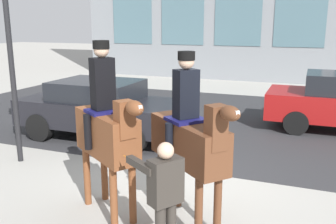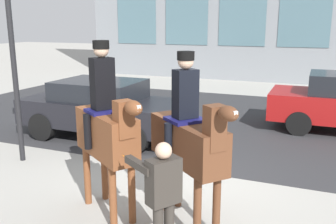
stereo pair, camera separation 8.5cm
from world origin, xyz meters
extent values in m
plane|color=#9E9B93|center=(0.00, 0.00, 0.00)|extent=(80.00, 80.00, 0.00)
cube|color=#2D2D30|center=(0.00, 4.75, 0.00)|extent=(19.91, 8.50, 0.01)
cube|color=slate|center=(-7.30, 12.83, 3.06)|extent=(2.34, 0.02, 2.56)
cube|color=slate|center=(-4.38, 12.83, 3.06)|extent=(2.34, 0.02, 2.56)
cube|color=slate|center=(-1.46, 12.83, 3.06)|extent=(2.34, 0.02, 2.56)
cube|color=slate|center=(1.46, 12.83, 3.06)|extent=(2.34, 0.02, 2.56)
cube|color=brown|center=(-0.57, -1.56, 1.29)|extent=(1.34, 1.10, 0.66)
cylinder|color=brown|center=(-0.09, -1.70, 0.48)|extent=(0.11, 0.11, 0.96)
cylinder|color=brown|center=(-0.26, -1.95, 0.48)|extent=(0.11, 0.11, 0.96)
cylinder|color=brown|center=(-0.88, -1.17, 0.48)|extent=(0.11, 0.11, 0.96)
cylinder|color=brown|center=(-1.05, -1.42, 0.48)|extent=(0.11, 0.11, 0.96)
cube|color=brown|center=(-0.09, -1.89, 1.65)|extent=(0.30, 0.31, 0.52)
cube|color=black|center=(-0.19, -1.82, 1.67)|extent=(0.08, 0.09, 0.46)
ellipsoid|color=brown|center=(0.15, -2.04, 1.86)|extent=(0.38, 0.35, 0.20)
cube|color=silver|center=(0.23, -2.09, 1.88)|extent=(0.13, 0.11, 0.08)
cylinder|color=black|center=(-1.15, -1.17, 1.18)|extent=(0.09, 0.09, 0.55)
cube|color=#14144C|center=(-0.62, -1.52, 1.64)|extent=(0.60, 0.62, 0.05)
cube|color=black|center=(-0.62, -1.52, 2.05)|extent=(0.36, 0.39, 0.76)
sphere|color=#D1A889|center=(-0.62, -1.52, 2.54)|extent=(0.22, 0.22, 0.22)
cylinder|color=black|center=(-0.62, -1.52, 2.62)|extent=(0.24, 0.24, 0.12)
cylinder|color=black|center=(-0.47, -1.30, 1.36)|extent=(0.11, 0.11, 0.53)
cylinder|color=black|center=(-0.77, -1.75, 1.36)|extent=(0.11, 0.11, 0.53)
cube|color=#59331E|center=(0.67, -1.41, 1.26)|extent=(1.42, 1.30, 0.60)
cylinder|color=#59331E|center=(1.18, -1.64, 0.48)|extent=(0.11, 0.11, 0.96)
cylinder|color=#59331E|center=(0.98, -1.87, 0.48)|extent=(0.11, 0.11, 0.96)
cylinder|color=#59331E|center=(0.36, -0.94, 0.48)|extent=(0.11, 0.11, 0.96)
cylinder|color=#59331E|center=(0.16, -1.18, 0.48)|extent=(0.11, 0.11, 0.96)
cube|color=#59331E|center=(1.17, -1.83, 1.64)|extent=(0.31, 0.31, 0.58)
cube|color=black|center=(1.08, -1.75, 1.66)|extent=(0.08, 0.09, 0.52)
ellipsoid|color=#59331E|center=(1.37, -2.00, 1.89)|extent=(0.36, 0.35, 0.18)
cube|color=silver|center=(1.44, -2.06, 1.91)|extent=(0.12, 0.11, 0.07)
cylinder|color=black|center=(0.07, -0.90, 1.16)|extent=(0.09, 0.09, 0.55)
cube|color=#14144C|center=(0.61, -1.36, 1.58)|extent=(0.65, 0.66, 0.05)
cube|color=black|center=(0.61, -1.36, 1.96)|extent=(0.37, 0.39, 0.68)
sphere|color=#D1A889|center=(0.61, -1.36, 2.41)|extent=(0.22, 0.22, 0.22)
cylinder|color=black|center=(0.61, -1.36, 2.48)|extent=(0.24, 0.24, 0.12)
cylinder|color=black|center=(0.79, -1.15, 1.32)|extent=(0.11, 0.11, 0.48)
cylinder|color=black|center=(0.44, -1.57, 1.32)|extent=(0.11, 0.11, 0.48)
cube|color=#332D28|center=(0.72, -2.41, 1.09)|extent=(0.40, 0.46, 0.56)
sphere|color=#D1A889|center=(0.72, -2.41, 1.48)|extent=(0.20, 0.20, 0.20)
cube|color=#332D28|center=(0.39, -2.41, 1.25)|extent=(0.51, 0.38, 0.09)
cone|color=orange|center=(0.10, -2.22, 1.25)|extent=(0.17, 0.14, 0.04)
cube|color=black|center=(-2.77, 1.90, 0.68)|extent=(4.21, 1.84, 0.65)
cube|color=black|center=(-2.87, 1.90, 1.24)|extent=(2.11, 1.62, 0.48)
cylinder|color=black|center=(-1.46, 1.05, 0.35)|extent=(0.71, 0.22, 0.71)
cylinder|color=black|center=(-1.46, 2.74, 0.35)|extent=(0.71, 0.22, 0.71)
cylinder|color=black|center=(-4.07, 1.05, 0.35)|extent=(0.71, 0.22, 0.71)
cylinder|color=black|center=(-4.07, 2.74, 0.35)|extent=(0.71, 0.22, 0.71)
cylinder|color=black|center=(1.93, 3.95, 0.33)|extent=(0.65, 0.22, 0.65)
cylinder|color=black|center=(1.93, 5.64, 0.33)|extent=(0.65, 0.22, 0.65)
cylinder|color=black|center=(-3.52, -0.27, 1.86)|extent=(0.11, 0.11, 3.73)
camera|label=1|loc=(2.24, -6.24, 2.92)|focal=40.00mm
camera|label=2|loc=(2.32, -6.20, 2.92)|focal=40.00mm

